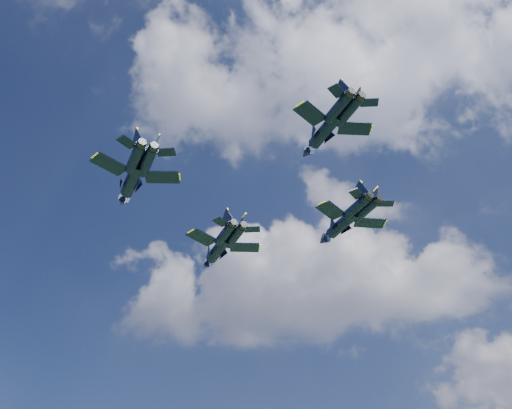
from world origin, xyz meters
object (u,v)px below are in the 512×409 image
object	(u,v)px
jet_left	(132,181)
jet_slot	(324,132)
jet_right	(341,224)
jet_lead	(218,250)

from	to	relation	value
jet_left	jet_slot	distance (m)	28.36
jet_left	jet_right	size ratio (longest dim) A/B	1.05
jet_right	jet_lead	bearing A→B (deg)	130.33
jet_lead	jet_right	bearing A→B (deg)	-46.01
jet_left	jet_slot	xyz separation A→B (m)	(27.94, -4.74, -1.10)
jet_left	jet_right	world-z (taller)	jet_right
jet_right	jet_slot	bearing A→B (deg)	-129.37
jet_lead	jet_right	world-z (taller)	jet_lead
jet_right	jet_slot	world-z (taller)	jet_right
jet_left	jet_slot	size ratio (longest dim) A/B	1.19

